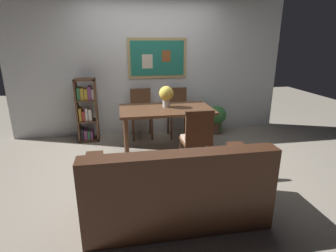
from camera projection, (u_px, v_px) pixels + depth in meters
The scene contains 10 objects.
ground_plane at pixel (163, 163), 4.10m from camera, with size 12.00×12.00×0.00m, color gray.
wall_back_with_painting at pixel (150, 66), 5.16m from camera, with size 5.20×0.14×2.60m.
dining_table at pixel (166, 114), 4.34m from camera, with size 1.47×0.87×0.74m.
dining_chair_near_right at pixel (197, 135), 3.69m from camera, with size 0.40×0.41×0.91m.
dining_chair_far_left at pixel (141, 109), 5.08m from camera, with size 0.40×0.41×0.91m.
dining_chair_far_right at pixel (178, 108), 5.17m from camera, with size 0.40×0.41×0.91m.
leather_couch at pixel (175, 191), 2.76m from camera, with size 1.80×0.84×0.84m.
bookshelf at pixel (87, 110), 4.87m from camera, with size 0.36×0.28×1.14m.
potted_ivy at pixel (217, 117), 5.32m from camera, with size 0.36×0.36×0.57m.
flower_vase at pixel (166, 95), 4.33m from camera, with size 0.24×0.23×0.34m.
Camera 1 is at (-0.59, -3.69, 1.79)m, focal length 28.91 mm.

